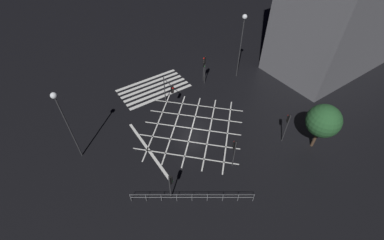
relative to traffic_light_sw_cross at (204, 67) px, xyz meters
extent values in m
plane|color=black|center=(6.68, 6.90, -2.33)|extent=(200.00, 200.00, 0.00)
cube|color=silver|center=(6.68, -0.20, -2.33)|extent=(9.26, 0.50, 0.01)
cube|color=silver|center=(6.68, -1.10, -2.33)|extent=(9.26, 0.50, 0.01)
cube|color=silver|center=(6.68, -2.00, -2.33)|extent=(9.26, 0.50, 0.01)
cube|color=silver|center=(6.68, -2.90, -2.33)|extent=(9.26, 0.50, 0.01)
cube|color=silver|center=(6.68, -3.80, -2.33)|extent=(9.26, 0.50, 0.01)
cube|color=silver|center=(6.68, -4.70, -2.33)|extent=(9.26, 0.50, 0.01)
cube|color=silver|center=(9.59, 3.99, -2.33)|extent=(8.10, 8.10, 0.01)
cube|color=silver|center=(3.77, 3.99, -2.33)|extent=(8.10, 8.10, 0.01)
cube|color=silver|center=(8.13, 5.45, -2.33)|extent=(8.10, 8.10, 0.01)
cube|color=silver|center=(5.22, 5.45, -2.33)|extent=(8.10, 8.10, 0.01)
cube|color=silver|center=(6.68, 6.90, -2.33)|extent=(8.10, 8.10, 0.01)
cube|color=silver|center=(6.68, 6.90, -2.33)|extent=(8.10, 8.10, 0.01)
cube|color=silver|center=(5.22, 8.36, -2.33)|extent=(8.10, 8.10, 0.01)
cube|color=silver|center=(8.13, 8.36, -2.33)|extent=(8.10, 8.10, 0.01)
cube|color=silver|center=(3.77, 9.81, -2.33)|extent=(8.10, 8.10, 0.01)
cube|color=silver|center=(9.59, 9.81, -2.33)|extent=(8.10, 8.10, 0.01)
cube|color=silver|center=(12.32, 6.90, -2.33)|extent=(0.30, 9.26, 0.01)
cube|color=beige|center=(-38.38, 1.87, -0.33)|extent=(1.40, 0.06, 1.80)
cube|color=beige|center=(-34.46, 1.87, -0.33)|extent=(1.40, 0.06, 1.80)
cube|color=beige|center=(-30.53, 1.87, -0.33)|extent=(1.40, 0.06, 1.80)
cube|color=beige|center=(-26.60, 1.87, -0.33)|extent=(1.40, 0.06, 1.80)
cube|color=black|center=(-22.67, 1.87, -0.33)|extent=(1.40, 0.06, 1.80)
cube|color=beige|center=(-18.75, 1.87, -0.33)|extent=(1.40, 0.06, 1.80)
cube|color=beige|center=(-14.82, 1.87, -0.33)|extent=(1.40, 0.06, 1.80)
cube|color=beige|center=(-10.89, 1.87, -0.33)|extent=(1.40, 0.06, 1.80)
cube|color=black|center=(-30.53, 1.87, 2.96)|extent=(1.40, 0.06, 1.80)
cube|color=beige|center=(-26.60, 1.87, 2.96)|extent=(1.40, 0.06, 1.80)
cube|color=black|center=(-22.67, 1.87, 2.96)|extent=(1.40, 0.06, 1.80)
cube|color=beige|center=(-18.75, 1.87, 2.96)|extent=(1.40, 0.06, 1.80)
cube|color=beige|center=(-14.82, 1.87, 2.96)|extent=(1.40, 0.06, 1.80)
cube|color=beige|center=(-10.89, 1.87, 2.96)|extent=(1.40, 0.06, 1.80)
cube|color=beige|center=(-14.82, 1.87, 6.24)|extent=(1.40, 0.06, 1.80)
cube|color=beige|center=(-10.89, 1.87, 6.24)|extent=(1.40, 0.06, 1.80)
cylinder|color=#2D2D30|center=(0.00, -0.10, -0.70)|extent=(0.11, 0.11, 3.26)
cube|color=black|center=(0.00, 0.04, 0.43)|extent=(0.28, 0.16, 0.90)
sphere|color=black|center=(0.00, 0.15, 0.73)|extent=(0.18, 0.18, 0.18)
sphere|color=black|center=(0.00, 0.15, 0.43)|extent=(0.18, 0.18, 0.18)
sphere|color=green|center=(0.00, 0.15, 0.13)|extent=(0.18, 0.18, 0.18)
cube|color=black|center=(0.00, -0.05, 0.43)|extent=(0.36, 0.02, 0.98)
cylinder|color=#2D2D30|center=(0.24, 0.52, -0.22)|extent=(0.11, 0.11, 4.22)
cube|color=black|center=(0.38, 0.52, 1.39)|extent=(0.16, 0.28, 0.90)
sphere|color=red|center=(0.49, 0.52, 1.69)|extent=(0.18, 0.18, 0.18)
sphere|color=black|center=(0.49, 0.52, 1.39)|extent=(0.18, 0.18, 0.18)
sphere|color=black|center=(0.49, 0.52, 1.09)|extent=(0.18, 0.18, 0.18)
cube|color=black|center=(0.29, 0.52, 1.39)|extent=(0.02, 0.36, 0.98)
cylinder|color=#2D2D30|center=(6.23, 13.49, -0.57)|extent=(0.11, 0.11, 3.52)
cube|color=black|center=(6.23, 13.36, 0.69)|extent=(0.28, 0.16, 0.90)
sphere|color=red|center=(6.23, 13.24, 0.99)|extent=(0.18, 0.18, 0.18)
sphere|color=black|center=(6.23, 13.24, 0.69)|extent=(0.18, 0.18, 0.18)
sphere|color=black|center=(6.23, 13.24, 0.39)|extent=(0.18, 0.18, 0.18)
cube|color=black|center=(6.23, 13.45, 0.69)|extent=(0.36, 0.02, 0.98)
cylinder|color=#2D2D30|center=(13.21, 13.13, -0.67)|extent=(0.11, 0.11, 3.31)
cube|color=black|center=(13.07, 13.13, 0.49)|extent=(0.16, 0.28, 0.90)
sphere|color=black|center=(12.96, 13.13, 0.79)|extent=(0.18, 0.18, 0.18)
sphere|color=black|center=(12.96, 13.13, 0.49)|extent=(0.18, 0.18, 0.18)
sphere|color=green|center=(12.96, 13.13, 0.19)|extent=(0.18, 0.18, 0.18)
cube|color=black|center=(13.16, 13.13, 0.49)|extent=(0.02, 0.36, 0.98)
cylinder|color=#2D2D30|center=(-0.44, 14.04, -0.43)|extent=(0.11, 0.11, 3.79)
cube|color=black|center=(-0.44, 13.91, 0.96)|extent=(0.28, 0.16, 0.90)
sphere|color=red|center=(-0.44, 13.79, 1.26)|extent=(0.18, 0.18, 0.18)
sphere|color=black|center=(-0.44, 13.79, 0.96)|extent=(0.18, 0.18, 0.18)
sphere|color=black|center=(-0.44, 13.79, 0.66)|extent=(0.18, 0.18, 0.18)
cube|color=black|center=(-0.44, 14.00, 0.96)|extent=(0.36, 0.02, 0.98)
cylinder|color=#2D2D30|center=(6.68, 0.79, -0.52)|extent=(0.11, 0.11, 3.62)
cylinder|color=#2D2D30|center=(6.68, 1.81, 1.14)|extent=(0.09, 2.04, 0.09)
cube|color=black|center=(6.68, 2.83, 0.69)|extent=(0.28, 0.16, 0.90)
sphere|color=red|center=(6.68, 2.94, 0.99)|extent=(0.18, 0.18, 0.18)
sphere|color=black|center=(6.68, 2.94, 0.69)|extent=(0.18, 0.18, 0.18)
sphere|color=black|center=(6.68, 2.94, 0.39)|extent=(0.18, 0.18, 0.18)
cube|color=black|center=(6.68, 2.74, 0.69)|extent=(0.36, 0.02, 0.98)
cylinder|color=#2D2D30|center=(18.41, 3.66, 1.56)|extent=(0.14, 0.14, 7.78)
sphere|color=white|center=(18.41, 3.66, 5.62)|extent=(0.56, 0.56, 0.56)
cylinder|color=#2D2D30|center=(-4.68, 1.69, 1.89)|extent=(0.14, 0.14, 8.44)
sphere|color=white|center=(-4.68, 1.69, 6.29)|extent=(0.62, 0.62, 0.62)
cylinder|color=#473323|center=(-2.61, 16.31, -1.11)|extent=(0.31, 0.31, 2.43)
sphere|color=#235128|center=(-2.61, 16.31, 1.38)|extent=(3.39, 3.39, 3.39)
cylinder|color=gray|center=(16.31, 11.35, -1.80)|extent=(0.05, 0.05, 1.05)
cylinder|color=gray|center=(15.18, 12.12, -1.80)|extent=(0.05, 0.05, 1.05)
cylinder|color=gray|center=(14.05, 12.89, -1.80)|extent=(0.05, 0.05, 1.05)
cylinder|color=gray|center=(12.92, 13.66, -1.80)|extent=(0.05, 0.05, 1.05)
cylinder|color=gray|center=(11.79, 14.42, -1.80)|extent=(0.05, 0.05, 1.05)
cylinder|color=gray|center=(10.65, 15.19, -1.80)|extent=(0.05, 0.05, 1.05)
cylinder|color=gray|center=(9.52, 15.96, -1.80)|extent=(0.05, 0.05, 1.05)
cylinder|color=gray|center=(8.39, 16.73, -1.80)|extent=(0.05, 0.05, 1.05)
cylinder|color=gray|center=(7.26, 17.50, -1.80)|extent=(0.05, 0.05, 1.05)
cylinder|color=gray|center=(11.79, 14.42, -1.32)|extent=(9.07, 6.17, 0.04)
cylinder|color=gray|center=(11.79, 14.42, -1.75)|extent=(9.07, 6.17, 0.04)
camera|label=1|loc=(18.29, 24.01, 18.97)|focal=24.00mm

